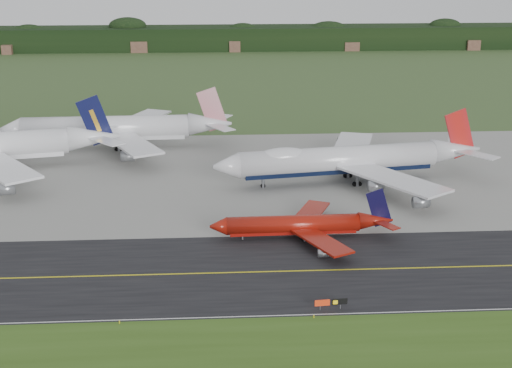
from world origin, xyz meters
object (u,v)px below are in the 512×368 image
(jet_red_737, at_px, (303,225))
(jet_ba_747, at_px, (348,159))
(taxiway_sign, at_px, (331,302))
(jet_star_tail, at_px, (118,128))

(jet_red_737, bearing_deg, jet_ba_747, 66.31)
(jet_red_737, bearing_deg, taxiway_sign, -88.24)
(jet_star_tail, height_order, taxiway_sign, jet_star_tail)
(jet_red_737, distance_m, taxiway_sign, 28.92)
(jet_red_737, bearing_deg, jet_star_tail, 123.00)
(jet_ba_747, xyz_separation_m, jet_star_tail, (-58.05, 33.89, -0.09))
(jet_ba_747, xyz_separation_m, jet_red_737, (-14.53, -33.12, -3.02))
(jet_ba_747, height_order, jet_red_737, jet_ba_747)
(jet_red_737, relative_size, taxiway_sign, 6.89)
(jet_ba_747, distance_m, jet_red_737, 36.30)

